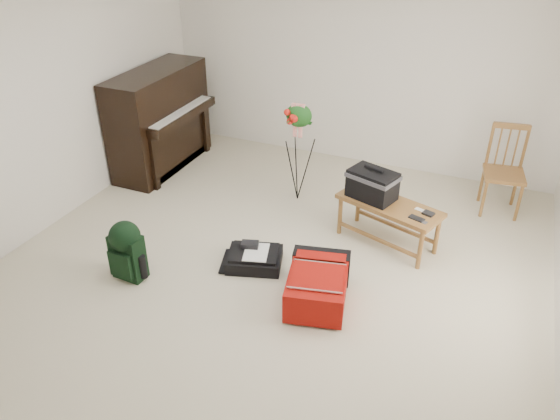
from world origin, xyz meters
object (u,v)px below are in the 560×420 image
at_px(piano, 161,122).
at_px(green_backpack, 126,248).
at_px(red_suitcase, 320,281).
at_px(dining_chair, 505,171).
at_px(flower_stand, 298,153).
at_px(black_duffel, 254,258).
at_px(bench, 376,193).

distance_m(piano, green_backpack, 2.39).
xyz_separation_m(piano, red_suitcase, (2.75, -1.72, -0.43)).
distance_m(dining_chair, flower_stand, 2.26).
bearing_deg(black_duffel, bench, 25.52).
bearing_deg(flower_stand, bench, -31.19).
xyz_separation_m(red_suitcase, flower_stand, (-0.83, 1.57, 0.41)).
relative_size(bench, red_suitcase, 1.32).
bearing_deg(flower_stand, red_suitcase, -66.70).
relative_size(red_suitcase, black_duffel, 1.38).
xyz_separation_m(red_suitcase, green_backpack, (-1.72, -0.42, 0.16)).
height_order(black_duffel, flower_stand, flower_stand).
bearing_deg(flower_stand, dining_chair, 12.59).
xyz_separation_m(bench, black_duffel, (-0.93, -0.86, -0.48)).
xyz_separation_m(bench, dining_chair, (1.13, 1.18, -0.09)).
height_order(dining_chair, flower_stand, flower_stand).
height_order(piano, dining_chair, piano).
distance_m(bench, black_duffel, 1.35).
distance_m(piano, black_duffel, 2.58).
xyz_separation_m(dining_chair, green_backpack, (-3.05, -2.66, -0.15)).
bearing_deg(black_duffel, dining_chair, 27.55).
bearing_deg(piano, flower_stand, -4.40).
bearing_deg(red_suitcase, flower_stand, 104.89).
height_order(black_duffel, green_backpack, green_backpack).
bearing_deg(red_suitcase, green_backpack, -179.30).
relative_size(piano, dining_chair, 1.54).
height_order(dining_chair, black_duffel, dining_chair).
distance_m(red_suitcase, green_backpack, 1.78).
relative_size(dining_chair, green_backpack, 1.66).
relative_size(dining_chair, black_duffel, 1.60).
relative_size(bench, green_backpack, 1.89).
relative_size(red_suitcase, flower_stand, 0.70).
distance_m(piano, dining_chair, 4.11).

